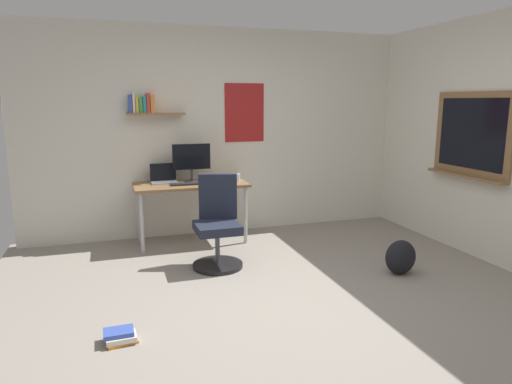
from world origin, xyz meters
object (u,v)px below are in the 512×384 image
Objects in this scene: computer_mouse at (210,182)px; desk at (191,190)px; keyboard at (186,184)px; backpack at (401,257)px; monitor_primary at (191,160)px; laptop at (164,178)px; coffee_mug at (237,177)px; book_stack_on_floor at (120,336)px; office_chair at (218,228)px.

desk is at bearing 159.89° from computer_mouse.
backpack is (1.85, -1.63, -0.56)m from keyboard.
desk is at bearing -108.43° from monitor_primary.
computer_mouse is (0.51, -0.23, -0.04)m from laptop.
backpack is at bearing -41.65° from laptop.
computer_mouse is 0.30× the size of backpack.
keyboard is at bearing -44.03° from laptop.
laptop is at bearing 168.54° from coffee_mug.
laptop is 1.29× the size of book_stack_on_floor.
coffee_mug is (0.36, 0.05, 0.03)m from computer_mouse.
monitor_primary reaches higher than laptop.
computer_mouse is 1.13× the size of coffee_mug.
desk is 0.94m from office_chair.
desk is 12.89× the size of computer_mouse.
monitor_primary is 4.46× the size of computer_mouse.
computer_mouse is (0.18, -0.18, -0.25)m from monitor_primary.
monitor_primary is at bearing 135.14° from computer_mouse.
coffee_mug reaches higher than book_stack_on_floor.
backpack is at bearing -54.13° from coffee_mug.
coffee_mug reaches higher than desk.
laptop is at bearing 111.57° from office_chair.
monitor_primary is at bearing 134.09° from backpack.
laptop is at bearing 156.22° from computer_mouse.
laptop is (-0.30, 0.15, 0.13)m from desk.
desk is 2.89× the size of monitor_primary.
coffee_mug is at bearing 7.96° from computer_mouse.
monitor_primary is at bearing 71.57° from desk.
computer_mouse is at bearing -23.78° from laptop.
coffee_mug is 2.75m from book_stack_on_floor.
laptop reaches higher than backpack.
office_chair is 0.90m from computer_mouse.
office_chair is at bearing 154.30° from backpack.
coffee_mug is at bearing -2.81° from desk.
office_chair is at bearing -77.62° from keyboard.
monitor_primary is 2.69m from book_stack_on_floor.
coffee_mug is at bearing 4.49° from keyboard.
coffee_mug is at bearing -11.46° from laptop.
monitor_primary is at bearing 166.53° from coffee_mug.
office_chair reaches higher than computer_mouse.
desk is 3.62× the size of keyboard.
monitor_primary reaches higher than office_chair.
office_chair is 3.06× the size of laptop.
office_chair reaches higher than desk.
monitor_primary reaches higher than book_stack_on_floor.
keyboard is 2.53m from backpack.
laptop is at bearing 171.81° from monitor_primary.
book_stack_on_floor is (-0.91, -2.23, -0.61)m from desk.
desk is 2.51m from backpack.
book_stack_on_floor is (-1.48, -2.20, -0.73)m from coffee_mug.
laptop reaches higher than book_stack_on_floor.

